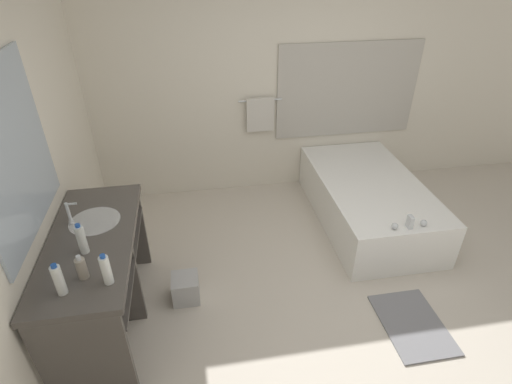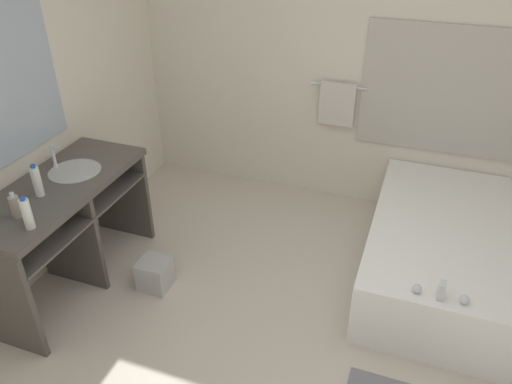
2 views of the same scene
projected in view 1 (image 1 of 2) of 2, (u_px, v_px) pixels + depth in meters
ground_plane at (339, 314)px, 3.39m from camera, size 16.00×16.00×0.00m
wall_back_with_blinds at (287, 80)px, 4.54m from camera, size 7.40×0.13×2.70m
wall_left_with_mirror at (4, 207)px, 2.35m from camera, size 0.08×7.40×2.70m
vanity_counter at (98, 260)px, 3.00m from camera, size 0.61×1.43×0.88m
sink_faucet at (69, 214)px, 2.96m from camera, size 0.09×0.04×0.18m
bathtub at (368, 199)px, 4.41m from camera, size 1.04×1.86×0.62m
water_bottle_1 at (59, 280)px, 2.36m from camera, size 0.06×0.06×0.23m
water_bottle_2 at (106, 270)px, 2.43m from camera, size 0.06×0.06×0.22m
water_bottle_3 at (82, 239)px, 2.67m from camera, size 0.06×0.06×0.23m
soap_dispenser at (82, 268)px, 2.48m from camera, size 0.06×0.06×0.18m
waste_bin at (186, 288)px, 3.48m from camera, size 0.23×0.23×0.24m
bath_mat at (412, 324)px, 3.29m from camera, size 0.49×0.69×0.02m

